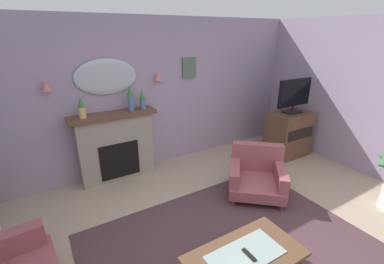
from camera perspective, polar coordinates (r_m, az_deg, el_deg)
The scene contains 16 objects.
floor at distance 3.32m, azimuth 11.02°, elevation -26.26°, with size 7.25×6.31×0.10m, color tan.
wall_back at distance 4.72m, azimuth -10.20°, elevation 7.64°, with size 7.25×0.10×2.62m, color #9E8CA8.
patterned_rug at distance 3.38m, azimuth 8.65°, elevation -23.64°, with size 3.20×2.40×0.01m, color #4C3338.
fireplace at distance 4.56m, azimuth -16.03°, elevation -3.14°, with size 1.36×0.36×1.16m.
mantel_vase_centre at distance 4.22m, azimuth -22.80°, elevation 4.88°, with size 0.10×0.10×0.33m.
mantel_vase_left at distance 4.37m, azimuth -13.16°, elevation 7.14°, with size 0.10×0.10×0.41m.
mantel_vase_right at distance 4.44m, azimuth -10.66°, elevation 6.98°, with size 0.10×0.10×0.32m.
wall_mirror at distance 4.38m, azimuth -18.04°, elevation 11.28°, with size 0.96×0.06×0.56m, color #B2BCC6.
wall_sconce_left at distance 4.23m, azimuth -29.08°, elevation 8.69°, with size 0.14×0.14×0.14m, color #D17066.
wall_sconce_right at distance 4.61m, azimuth -7.36°, elevation 11.91°, with size 0.14×0.14×0.14m, color #D17066.
framed_picture at distance 4.95m, azimuth -0.62°, elevation 13.73°, with size 0.28×0.03×0.36m, color #4C6B56.
coffee_table at distance 2.76m, azimuth 11.40°, elevation -25.40°, with size 1.10×0.60×0.45m.
tv_remote at distance 2.71m, azimuth 12.21°, elevation -24.57°, with size 0.04×0.16×0.02m, color black.
armchair_beside_couch at distance 4.25m, azimuth 13.85°, elevation -8.79°, with size 1.14×1.14×0.71m.
tv_cabinet at distance 5.63m, azimuth 20.09°, elevation -0.35°, with size 0.80×0.57×0.90m.
tv_flatscreen at distance 5.40m, azimuth 21.30°, elevation 7.49°, with size 0.84×0.24×0.65m.
Camera 1 is at (-1.63, -1.60, 2.36)m, focal length 24.64 mm.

